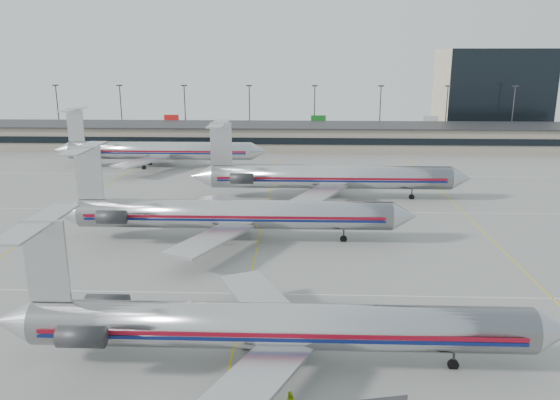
{
  "coord_description": "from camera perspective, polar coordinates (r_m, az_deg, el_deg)",
  "views": [
    {
      "loc": [
        5.24,
        -39.96,
        22.9
      ],
      "look_at": [
        2.6,
        29.65,
        4.5
      ],
      "focal_mm": 35.0,
      "sensor_mm": 36.0,
      "label": 1
    }
  ],
  "objects": [
    {
      "name": "jet_second_row",
      "position": [
        69.6,
        -5.55,
        -1.44
      ],
      "size": [
        46.37,
        27.31,
        12.14
      ],
      "color": "silver",
      "rests_on": "ground"
    },
    {
      "name": "ground",
      "position": [
        46.35,
        -4.77,
        -14.87
      ],
      "size": [
        260.0,
        260.0,
        0.0
      ],
      "primitive_type": "plane",
      "color": "gray",
      "rests_on": "ground"
    },
    {
      "name": "jet_third_row",
      "position": [
        90.2,
        4.7,
        2.43
      ],
      "size": [
        46.19,
        28.41,
        12.63
      ],
      "color": "silver",
      "rests_on": "ground"
    },
    {
      "name": "apron_markings",
      "position": [
        55.2,
        -3.52,
        -9.73
      ],
      "size": [
        160.0,
        0.15,
        0.02
      ],
      "primitive_type": "cube",
      "color": "silver",
      "rests_on": "ground"
    },
    {
      "name": "light_mast_row",
      "position": [
        152.72,
        0.2,
        9.42
      ],
      "size": [
        163.6,
        0.4,
        15.28
      ],
      "color": "#38383D",
      "rests_on": "ground"
    },
    {
      "name": "distant_building",
      "position": [
        177.59,
        21.18,
        10.46
      ],
      "size": [
        30.0,
        20.0,
        25.0
      ],
      "primitive_type": "cube",
      "color": "tan",
      "rests_on": "ground"
    },
    {
      "name": "terminal",
      "position": [
        139.44,
        -0.0,
        6.66
      ],
      "size": [
        162.0,
        17.0,
        6.25
      ],
      "color": "gray",
      "rests_on": "ground"
    },
    {
      "name": "jet_back_row",
      "position": [
        118.79,
        -12.85,
        5.08
      ],
      "size": [
        45.47,
        27.97,
        12.43
      ],
      "color": "silver",
      "rests_on": "ground"
    },
    {
      "name": "jet_foreground",
      "position": [
        42.04,
        -1.29,
        -12.95
      ],
      "size": [
        43.83,
        25.81,
        11.47
      ],
      "color": "silver",
      "rests_on": "ground"
    }
  ]
}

